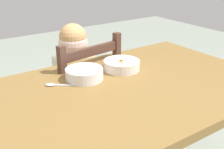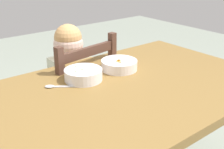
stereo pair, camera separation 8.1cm
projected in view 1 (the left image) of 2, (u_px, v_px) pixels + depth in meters
The scene contains 6 objects.
dining_table at pixel (112, 111), 1.32m from camera, with size 1.52×0.86×0.76m.
dining_chair at pixel (79, 106), 1.81m from camera, with size 0.47×0.47×0.91m.
child_figure at pixel (77, 79), 1.73m from camera, with size 0.32×0.31×0.96m.
bowl_of_peas at pixel (84, 74), 1.39m from camera, with size 0.18×0.18×0.06m.
bowl_of_carrots at pixel (122, 65), 1.51m from camera, with size 0.19×0.19×0.05m.
spoon at pixel (55, 85), 1.33m from camera, with size 0.12×0.10×0.01m.
Camera 1 is at (-0.66, -0.95, 1.32)m, focal length 46.71 mm.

